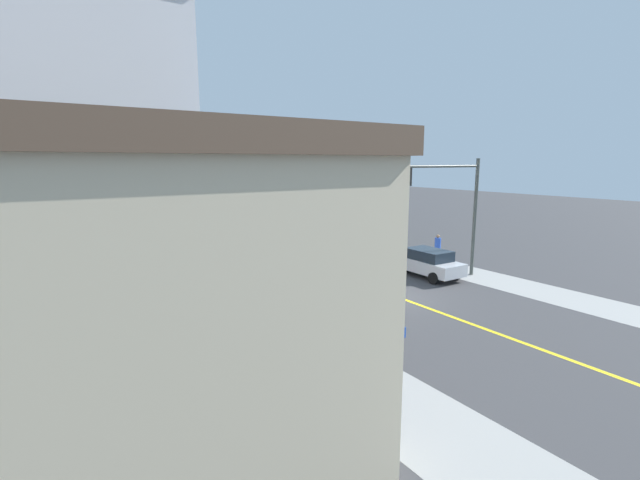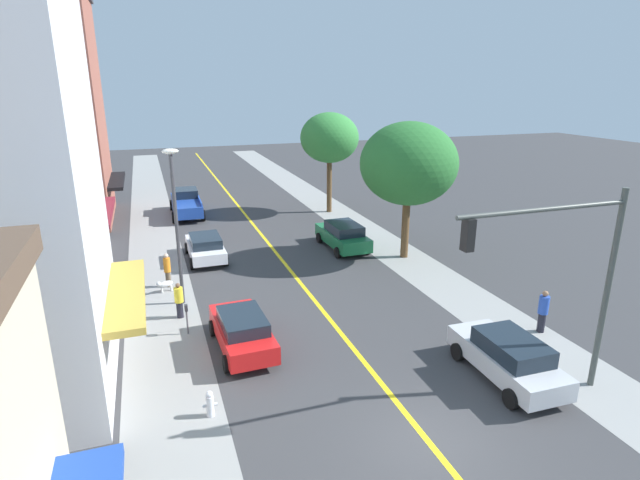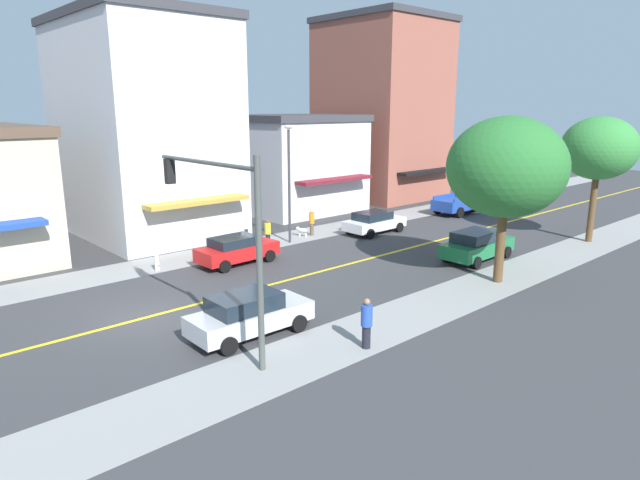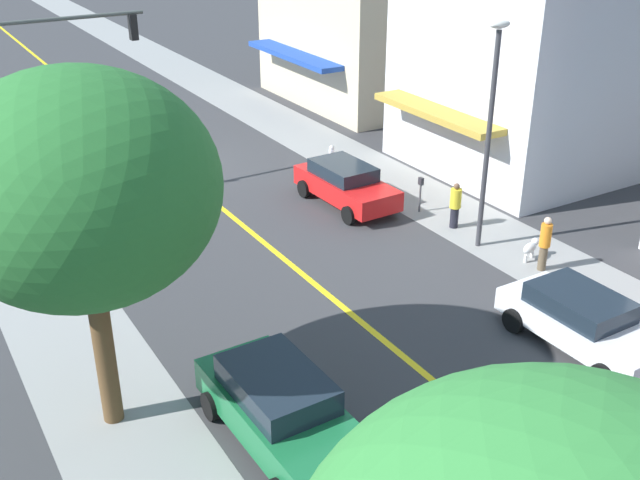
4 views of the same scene
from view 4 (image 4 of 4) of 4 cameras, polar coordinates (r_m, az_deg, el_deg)
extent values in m
plane|color=#38383A|center=(31.50, -11.09, 5.40)|extent=(140.00, 140.00, 0.00)
cube|color=gray|center=(34.19, -0.44, 7.51)|extent=(3.04, 126.00, 0.01)
cube|color=yellow|center=(31.50, -11.09, 5.40)|extent=(0.20, 126.00, 0.00)
cube|color=beige|center=(41.23, 5.34, 15.30)|extent=(10.49, 9.74, 6.62)
cube|color=#1E429E|center=(38.24, -2.02, 13.69)|extent=(1.22, 7.40, 0.24)
cube|color=#B29338|center=(28.55, 8.69, 9.41)|extent=(1.20, 6.18, 0.24)
cylinder|color=brown|center=(16.61, -15.85, -8.16)|extent=(0.43, 0.43, 3.39)
ellipsoid|color=#286B2D|center=(14.94, -17.54, 3.75)|extent=(5.35, 5.35, 4.55)
cylinder|color=silver|center=(30.97, 0.87, 6.20)|extent=(0.24, 0.24, 0.68)
sphere|color=silver|center=(30.83, 0.88, 6.91)|extent=(0.22, 0.22, 0.22)
cylinder|color=silver|center=(31.04, 1.14, 6.31)|extent=(0.10, 0.10, 0.10)
cylinder|color=silver|center=(30.87, 0.60, 6.20)|extent=(0.10, 0.10, 0.10)
cylinder|color=#4C4C51|center=(26.75, 7.51, 3.13)|extent=(0.07, 0.07, 1.01)
cube|color=#2D2D33|center=(26.51, 7.59, 4.40)|extent=(0.12, 0.18, 0.26)
cylinder|color=#474C47|center=(28.24, -18.92, 15.42)|extent=(5.79, 0.14, 0.14)
cube|color=black|center=(28.96, -13.85, 15.25)|extent=(0.26, 0.32, 0.90)
sphere|color=red|center=(28.91, -13.92, 15.83)|extent=(0.20, 0.20, 0.20)
sphere|color=yellow|center=(28.96, -13.85, 15.25)|extent=(0.20, 0.20, 0.20)
sphere|color=green|center=(29.01, -13.79, 14.67)|extent=(0.20, 0.20, 0.20)
cylinder|color=#38383D|center=(23.52, 12.48, 7.01)|extent=(0.16, 0.16, 6.76)
ellipsoid|color=silver|center=(22.68, 13.35, 15.48)|extent=(0.70, 0.36, 0.24)
cube|color=red|center=(27.07, 1.99, 3.98)|extent=(1.90, 4.39, 0.69)
cube|color=#19232D|center=(27.02, 1.74, 5.27)|extent=(1.62, 2.39, 0.48)
cylinder|color=black|center=(26.63, 5.29, 2.70)|extent=(0.24, 0.65, 0.64)
cylinder|color=black|center=(25.65, 2.19, 1.87)|extent=(0.24, 0.65, 0.64)
cylinder|color=black|center=(28.75, 1.79, 4.57)|extent=(0.24, 0.65, 0.64)
cylinder|color=black|center=(27.85, -1.19, 3.87)|extent=(0.24, 0.65, 0.64)
cube|color=silver|center=(19.98, 19.16, -6.09)|extent=(1.85, 4.33, 0.61)
cube|color=#19232D|center=(19.82, 18.92, -4.45)|extent=(1.62, 2.34, 0.51)
cylinder|color=black|center=(18.81, 20.46, -9.57)|extent=(0.22, 0.64, 0.64)
cylinder|color=black|center=(21.52, 17.80, -4.43)|extent=(0.22, 0.64, 0.64)
cylinder|color=black|center=(20.31, 14.34, -5.86)|extent=(0.22, 0.64, 0.64)
cube|color=#B7BABF|center=(28.36, -17.54, 3.79)|extent=(1.88, 4.56, 0.69)
cube|color=#19232D|center=(28.35, -17.82, 5.13)|extent=(1.63, 2.48, 0.57)
cylinder|color=black|center=(27.31, -14.88, 2.51)|extent=(0.23, 0.64, 0.64)
cylinder|color=black|center=(26.97, -18.52, 1.72)|extent=(0.23, 0.64, 0.64)
cylinder|color=black|center=(30.02, -16.49, 4.43)|extent=(0.23, 0.64, 0.64)
cylinder|color=black|center=(29.71, -19.82, 3.73)|extent=(0.23, 0.64, 0.64)
cube|color=#196638|center=(15.97, -2.79, -13.05)|extent=(1.96, 4.68, 0.74)
cube|color=#19232D|center=(15.74, -3.26, -10.75)|extent=(1.69, 2.54, 0.56)
cylinder|color=black|center=(15.60, 3.24, -15.94)|extent=(0.23, 0.64, 0.64)
cylinder|color=black|center=(17.62, -2.58, -10.33)|extent=(0.23, 0.64, 0.64)
cylinder|color=black|center=(16.97, -8.18, -12.21)|extent=(0.23, 0.64, 0.64)
cylinder|color=brown|center=(23.57, 16.36, -1.30)|extent=(0.25, 0.25, 0.78)
cylinder|color=orange|center=(23.25, 16.59, 0.34)|extent=(0.33, 0.33, 0.71)
sphere|color=beige|center=(23.07, 16.73, 1.39)|extent=(0.22, 0.22, 0.22)
cylinder|color=black|center=(25.76, 10.04, 1.68)|extent=(0.28, 0.28, 0.72)
cylinder|color=yellow|center=(25.50, 10.15, 3.09)|extent=(0.37, 0.37, 0.66)
sphere|color=brown|center=(25.34, 10.23, 3.99)|extent=(0.20, 0.20, 0.20)
ellipsoid|color=silver|center=(24.04, 15.47, -0.58)|extent=(0.72, 0.50, 0.29)
sphere|color=silver|center=(24.31, 15.86, -0.10)|extent=(0.23, 0.23, 0.23)
cylinder|color=silver|center=(24.35, 15.63, -0.98)|extent=(0.10, 0.10, 0.27)
cylinder|color=silver|center=(23.97, 15.16, -1.36)|extent=(0.10, 0.10, 0.27)
camera|label=1|loc=(49.68, -1.75, 20.88)|focal=24.64mm
camera|label=2|loc=(41.68, -8.33, 24.16)|focal=28.49mm
camera|label=3|loc=(37.86, -47.63, 13.74)|focal=30.82mm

